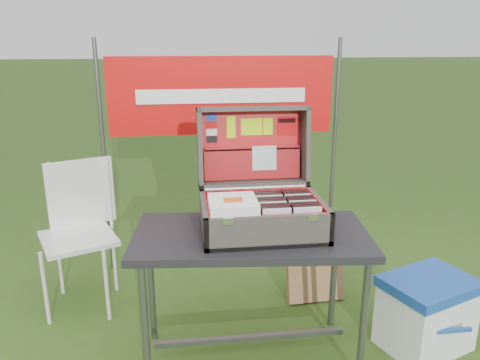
{
  "coord_description": "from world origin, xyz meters",
  "views": [
    {
      "loc": [
        -0.29,
        -2.24,
        1.69
      ],
      "look_at": [
        0.01,
        0.1,
        0.97
      ],
      "focal_mm": 35.0,
      "sensor_mm": 36.0,
      "label": 1
    }
  ],
  "objects": [
    {
      "name": "cd_left_8",
      "position": [
        0.14,
        -0.04,
        0.85
      ],
      "size": [
        0.14,
        0.01,
        0.16
      ],
      "primitive_type": "cube",
      "color": "silver",
      "rests_on": "suitcase_liner_floor"
    },
    {
      "name": "cd_right_4",
      "position": [
        0.28,
        -0.14,
        0.85
      ],
      "size": [
        0.14,
        0.01,
        0.16
      ],
      "primitive_type": "cube",
      "color": "silver",
      "rests_on": "suitcase_liner_floor"
    },
    {
      "name": "suitcase_liner_wall_right",
      "position": [
        0.38,
        -0.07,
        0.84
      ],
      "size": [
        0.01,
        0.39,
        0.14
      ],
      "primitive_type": "cube",
      "color": "red",
      "rests_on": "suitcase_base_bottom"
    },
    {
      "name": "cd_right_11",
      "position": [
        0.28,
        0.03,
        0.85
      ],
      "size": [
        0.14,
        0.01,
        0.16
      ],
      "primitive_type": "cube",
      "color": "black",
      "rests_on": "suitcase_liner_floor"
    },
    {
      "name": "songbook_3",
      "position": [
        -0.06,
        -0.15,
        0.93
      ],
      "size": [
        0.23,
        0.23,
        0.0
      ],
      "primitive_type": "cube",
      "color": "white",
      "rests_on": "suitcase_base_wall_front"
    },
    {
      "name": "cd_right_1",
      "position": [
        0.28,
        -0.21,
        0.85
      ],
      "size": [
        0.14,
        0.01,
        0.16
      ],
      "primitive_type": "cube",
      "color": "black",
      "rests_on": "suitcase_liner_floor"
    },
    {
      "name": "chair_leg_fr",
      "position": [
        -0.78,
        0.39,
        0.24
      ],
      "size": [
        0.02,
        0.02,
        0.48
      ],
      "primitive_type": "cylinder",
      "color": "silver",
      "rests_on": "ground"
    },
    {
      "name": "banner_text",
      "position": [
        0.0,
        1.08,
        1.3
      ],
      "size": [
        1.2,
        0.0,
        0.1
      ],
      "primitive_type": "cube",
      "color": "white",
      "rests_on": "banner"
    },
    {
      "name": "chair",
      "position": [
        -0.97,
        0.58,
        0.47
      ],
      "size": [
        0.58,
        0.6,
        0.94
      ],
      "primitive_type": null,
      "rotation": [
        0.0,
        0.0,
        0.39
      ],
      "color": "silver",
      "rests_on": "ground"
    },
    {
      "name": "lid_sticker_cc_c",
      "position": [
        -0.13,
        0.32,
        1.19
      ],
      "size": [
        0.06,
        0.01,
        0.04
      ],
      "primitive_type": "cube",
      "rotation": [
        -1.69,
        0.0,
        0.0
      ],
      "color": "white",
      "rests_on": "suitcase_lid_liner"
    },
    {
      "name": "chair_upright_left",
      "position": [
        -1.15,
        0.78,
        0.7
      ],
      "size": [
        0.02,
        0.02,
        0.45
      ],
      "primitive_type": "cylinder",
      "color": "silver",
      "rests_on": "chair_seat"
    },
    {
      "name": "table_leg_bl",
      "position": [
        -0.49,
        0.17,
        0.35
      ],
      "size": [
        0.04,
        0.04,
        0.7
      ],
      "primitive_type": "cylinder",
      "color": "#59595B",
      "rests_on": "ground"
    },
    {
      "name": "chair_leg_bl",
      "position": [
        -1.15,
        0.76,
        0.24
      ],
      "size": [
        0.02,
        0.02,
        0.48
      ],
      "primitive_type": "cylinder",
      "color": "silver",
      "rests_on": "ground"
    },
    {
      "name": "songbook_graphic",
      "position": [
        -0.06,
        -0.16,
        0.96
      ],
      "size": [
        0.09,
        0.07,
        0.0
      ],
      "primitive_type": "cube",
      "color": "#D85919",
      "rests_on": "songbook_8"
    },
    {
      "name": "suitcase_base_wall_back",
      "position": [
        0.1,
        0.14,
        0.83
      ],
      "size": [
        0.61,
        0.02,
        0.16
      ],
      "primitive_type": "cube",
      "color": "#403B36",
      "rests_on": "table_top"
    },
    {
      "name": "songbook_8",
      "position": [
        -0.06,
        -0.15,
        0.95
      ],
      "size": [
        0.23,
        0.23,
        0.0
      ],
      "primitive_type": "cube",
      "color": "white",
      "rests_on": "suitcase_base_wall_front"
    },
    {
      "name": "lid_sticker_cc_a",
      "position": [
        -0.13,
        0.33,
        1.27
      ],
      "size": [
        0.06,
        0.01,
        0.04
      ],
      "primitive_type": "cube",
      "rotation": [
        -1.69,
        0.0,
        0.0
      ],
      "color": "#1933B2",
      "rests_on": "suitcase_lid_liner"
    },
    {
      "name": "songbook_4",
      "position": [
        -0.06,
        -0.15,
        0.93
      ],
      "size": [
        0.23,
        0.23,
        0.0
      ],
      "primitive_type": "cube",
      "color": "white",
      "rests_on": "suitcase_base_wall_front"
    },
    {
      "name": "suitcase_pocket_edge",
      "position": [
        0.1,
        0.29,
        1.1
      ],
      "size": [
        0.54,
        0.02,
        0.02
      ],
      "primitive_type": "cube",
      "rotation": [
        -1.69,
        0.0,
        0.0
      ],
      "color": "maroon",
      "rests_on": "suitcase_lid_pocket"
    },
    {
      "name": "chair_backrest",
      "position": [
        -0.97,
        0.78,
        0.72
      ],
      "size": [
        0.41,
        0.19,
        0.45
      ],
      "primitive_type": "cube",
      "rotation": [
        0.0,
        0.0,
        0.39
      ],
      "color": "silver",
      "rests_on": "chair_seat"
    },
    {
      "name": "cooler_body",
      "position": [
        1.04,
        -0.1,
        0.18
      ],
      "size": [
        0.55,
        0.49,
        0.37
      ],
      "primitive_type": "cube",
      "rotation": [
        0.0,
        0.0,
        0.37
      ],
      "color": "white",
      "rests_on": "ground"
    },
    {
      "name": "banner_post_right",
      "position": [
        0.85,
        1.1,
        0.85
      ],
      "size": [
        0.03,
        0.03,
        1.7
      ],
      "primitive_type": "cylinder",
      "color": "#59595B",
      "rests_on": "ground"
    },
    {
      "name": "suitcase_liner_wall_front",
      "position": [
        0.1,
        -0.26,
        0.84
      ],
      "size": [
        0.57,
        0.01,
        0.14
      ],
      "primitive_type": "cube",
      "color": "red",
      "rests_on": "suitcase_base_bottom"
    },
    {
      "name": "table_top",
      "position": [
        0.04,
        -0.07,
        0.72
      ],
      "size": [
        1.24,
        0.7,
        0.04
      ],
      "primitive_type": "cube",
      "rotation": [
        0.0,
        0.0,
        -0.09
      ],
      "color": "black",
      "rests_on": "ground"
    },
    {
      "name": "cd_right_8",
      "position": [
        0.28,
        -0.04,
        0.85
      ],
      "size": [
        0.14,
        0.01,
        0.16
      ],
      "primitive_type": "cube",
      "color": "silver",
      "rests_on": "suitcase_liner_floor"
    },
    {
      "name": "suitcase_lid_rim_far",
      "position": [
        0.1,
        0.29,
        1.32
      ],
      "size": [
        0.61,
        0.17,
        0.04
      ],
      "primitive_type": "cube",
      "rotation": [
        -1.69,
        0.0,
        0.0
      ],
      "color": "#403B36",
      "rests_on": "suitcase_lid_back"
    },
    {
      "name": "cd_left_2",
      "position": [
        0.14,
        -0.19,
        0.85
      ],
      "size": [
        0.14,
        0.01,
        0.16
      ],
      "primitive_type": "cube",
      "color": "black",
      "rests_on": "suitcase_liner_floor"
    },
    {
      "name": "lid_sticker_band",
      "position": [
        0.3,
        0.32,
        1.22
      ],
      "size": [
        0.11,
        0.02,
        0.11
      ],
      "primitive_type": "cube",
      "rotation": [
        -1.69,
        0.0,
        0.0
      ],
      "color": "#C90405",
      "rests_on": "suitcase_lid_liner"
    },
    {
      "name": "cd_left_7",
      "position": [
        0.14,
        -0.07,
        0.85
      ],
      "size": [
        0.14,
        0.01,
        0.16
      ],
      "primitive_type": "cube",
      "color": "black",
      "rests_on": "suitcase_liner_floor"
    },
    {
      "name": "cd_right_7",
      "position": [
        0.28,
        -0.07,
        0.85
      ],
      "size": [
        0.14,
        0.01,
        0.16
      ],
      "primitive_type": "cube",
      "color": "black",
      "rests_on": "suitcase_liner_floor"
    },
    {
      "name": "banner",
      "position": [
        0.0,
        1.09,
        1.3
      ],
      "size": [
        1.6,
        0.02,
        0.55
      ],
      "primitive_type": "cube",
      "color": "#B60A0A",
      "rests_on": "banner_post_left"
    },
    {
      "name": "suitcase_hinge",
      "position": [
        0.1,
        0.15,
        0.91
      ],
      "size": [
        0.55,
        0.02,
        0.02
      ],
      "primitive_type": "cylinder",
      "rotation": [
        0.0,
        1.57,
        0.0
      ],
      "color": "silver",
      "rests_on": "suitcase_base_wall_back"
    },
    {
      "name": "suitcase_lid_back",
      "position": [
        0.1,
        0.33,
        1.11
      ],
      "size": [
        0.61,
        0.08,
        0.44
      ],
      "primitive_type": "cube",
      "rotation": [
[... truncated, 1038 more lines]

